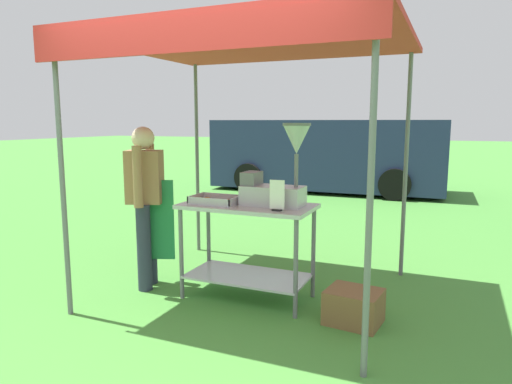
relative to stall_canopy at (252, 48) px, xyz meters
The scene contains 9 objects.
ground_plane 5.56m from the stall_canopy, 90.25° to the left, with size 70.00×70.00×0.00m, color #478E38.
stall_canopy is the anchor object (origin of this frame).
donut_cart 1.67m from the stall_canopy, 90.00° to the right, with size 1.22×0.62×0.90m.
donut_tray 1.43m from the stall_canopy, 150.50° to the right, with size 0.44×0.30×0.07m.
donut_fryer 1.18m from the stall_canopy, 11.41° to the right, with size 0.62×0.28×0.75m.
menu_sign 1.37m from the stall_canopy, 38.13° to the right, with size 0.13×0.05×0.27m.
vendor 1.77m from the stall_canopy, 168.28° to the right, with size 0.46×0.53×1.61m.
supply_crate 2.42m from the stall_canopy, 14.13° to the right, with size 0.47×0.41×0.28m.
van_navy 7.24m from the stall_canopy, 98.95° to the left, with size 5.44×2.22×1.69m.
Camera 1 is at (1.75, -2.99, 1.66)m, focal length 32.44 mm.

